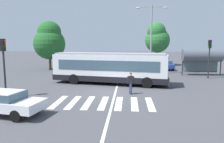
{
  "coord_description": "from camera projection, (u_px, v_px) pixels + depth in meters",
  "views": [
    {
      "loc": [
        1.43,
        -17.08,
        4.09
      ],
      "look_at": [
        -0.17,
        3.37,
        1.3
      ],
      "focal_mm": 34.52,
      "sensor_mm": 36.0,
      "label": 1
    }
  ],
  "objects": [
    {
      "name": "ground_plane",
      "position": [
        111.0,
        93.0,
        17.53
      ],
      "size": [
        160.0,
        160.0,
        0.0
      ],
      "primitive_type": "plane",
      "color": "#47474C"
    },
    {
      "name": "city_transit_bus",
      "position": [
        110.0,
        68.0,
        21.25
      ],
      "size": [
        11.63,
        4.54,
        3.06
      ],
      "color": "black",
      "rests_on": "ground_plane"
    },
    {
      "name": "pedestrian_crossing_street",
      "position": [
        131.0,
        82.0,
        17.01
      ],
      "size": [
        0.57,
        0.42,
        1.72
      ],
      "color": "#333856",
      "rests_on": "ground_plane"
    },
    {
      "name": "foreground_sedan",
      "position": [
        4.0,
        101.0,
        12.17
      ],
      "size": [
        4.75,
        2.59,
        1.35
      ],
      "color": "black",
      "rests_on": "ground_plane"
    },
    {
      "name": "parked_car_white",
      "position": [
        78.0,
        64.0,
        33.32
      ],
      "size": [
        2.0,
        4.57,
        1.35
      ],
      "color": "black",
      "rests_on": "ground_plane"
    },
    {
      "name": "parked_car_black",
      "position": [
        96.0,
        64.0,
        33.56
      ],
      "size": [
        1.97,
        4.55,
        1.35
      ],
      "color": "black",
      "rests_on": "ground_plane"
    },
    {
      "name": "parked_car_teal",
      "position": [
        113.0,
        64.0,
        33.42
      ],
      "size": [
        2.19,
        4.64,
        1.35
      ],
      "color": "black",
      "rests_on": "ground_plane"
    },
    {
      "name": "parked_car_silver",
      "position": [
        130.0,
        64.0,
        33.24
      ],
      "size": [
        2.26,
        4.66,
        1.35
      ],
      "color": "black",
      "rests_on": "ground_plane"
    },
    {
      "name": "parked_car_champagne",
      "position": [
        147.0,
        64.0,
        32.5
      ],
      "size": [
        1.93,
        4.53,
        1.35
      ],
      "color": "black",
      "rests_on": "ground_plane"
    },
    {
      "name": "parked_car_blue",
      "position": [
        165.0,
        64.0,
        32.58
      ],
      "size": [
        2.08,
        4.6,
        1.35
      ],
      "color": "black",
      "rests_on": "ground_plane"
    },
    {
      "name": "traffic_light_near_corner",
      "position": [
        4.0,
        58.0,
        15.75
      ],
      "size": [
        0.33,
        0.32,
        4.35
      ],
      "color": "#28282B",
      "rests_on": "ground_plane"
    },
    {
      "name": "traffic_light_far_corner",
      "position": [
        209.0,
        53.0,
        24.13
      ],
      "size": [
        0.33,
        0.32,
        4.35
      ],
      "color": "#28282B",
      "rests_on": "ground_plane"
    },
    {
      "name": "bus_stop_shelter",
      "position": [
        202.0,
        56.0,
        26.53
      ],
      "size": [
        4.74,
        1.54,
        3.25
      ],
      "color": "#28282B",
      "rests_on": "ground_plane"
    },
    {
      "name": "twin_arm_street_lamp",
      "position": [
        151.0,
        33.0,
        26.84
      ],
      "size": [
        3.94,
        0.32,
        8.58
      ],
      "color": "#939399",
      "rests_on": "ground_plane"
    },
    {
      "name": "background_tree_left",
      "position": [
        49.0,
        41.0,
        32.09
      ],
      "size": [
        4.68,
        4.68,
        7.26
      ],
      "color": "brown",
      "rests_on": "ground_plane"
    },
    {
      "name": "background_tree_right",
      "position": [
        157.0,
        38.0,
        37.62
      ],
      "size": [
        4.32,
        4.32,
        7.57
      ],
      "color": "brown",
      "rests_on": "ground_plane"
    },
    {
      "name": "crosswalk_painted_stripes",
      "position": [
        104.0,
        103.0,
        14.63
      ],
      "size": [
        6.72,
        3.34,
        0.01
      ],
      "color": "silver",
      "rests_on": "ground_plane"
    },
    {
      "name": "lane_center_line",
      "position": [
        117.0,
        88.0,
        19.48
      ],
      "size": [
        0.16,
        24.0,
        0.01
      ],
      "primitive_type": "cube",
      "color": "silver",
      "rests_on": "ground_plane"
    }
  ]
}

